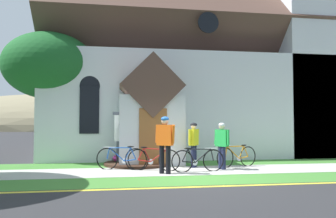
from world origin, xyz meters
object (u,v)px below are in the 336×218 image
(church_sign, at_px, (138,129))
(yard_deciduous_tree, at_px, (50,66))
(cyclist_in_red_jersey, at_px, (222,143))
(bicycle_white, at_px, (198,160))
(bicycle_silver, at_px, (237,156))
(cyclist_in_blue_jersey, at_px, (194,142))
(bicycle_red, at_px, (153,159))
(cyclist_in_orange_jersey, at_px, (165,140))
(bicycle_orange, at_px, (122,158))

(church_sign, bearing_deg, yard_deciduous_tree, 154.23)
(cyclist_in_red_jersey, bearing_deg, bicycle_white, -160.80)
(bicycle_silver, bearing_deg, cyclist_in_blue_jersey, 177.66)
(bicycle_red, xyz_separation_m, yard_deciduous_tree, (-4.07, 3.69, 3.63))
(church_sign, bearing_deg, bicycle_silver, -23.07)
(bicycle_red, bearing_deg, cyclist_in_orange_jersey, -68.93)
(cyclist_in_blue_jersey, bearing_deg, bicycle_red, -161.04)
(bicycle_silver, height_order, yard_deciduous_tree, yard_deciduous_tree)
(bicycle_white, xyz_separation_m, cyclist_in_blue_jersey, (0.09, 0.95, 0.54))
(cyclist_in_orange_jersey, bearing_deg, bicycle_red, 111.07)
(cyclist_in_orange_jersey, distance_m, cyclist_in_blue_jersey, 1.74)
(church_sign, distance_m, bicycle_orange, 1.96)
(bicycle_orange, bearing_deg, cyclist_in_blue_jersey, 4.06)
(church_sign, distance_m, bicycle_red, 2.19)
(bicycle_orange, bearing_deg, bicycle_white, -17.47)
(bicycle_red, relative_size, cyclist_in_red_jersey, 1.08)
(bicycle_white, xyz_separation_m, cyclist_in_red_jersey, (0.92, 0.32, 0.53))
(church_sign, relative_size, bicycle_silver, 1.18)
(bicycle_orange, bearing_deg, cyclist_in_red_jersey, -7.59)
(bicycle_silver, relative_size, cyclist_in_orange_jersey, 0.95)
(yard_deciduous_tree, bearing_deg, church_sign, -25.77)
(bicycle_red, height_order, bicycle_orange, bicycle_orange)
(cyclist_in_red_jersey, relative_size, cyclist_in_orange_jersey, 0.89)
(church_sign, distance_m, bicycle_white, 3.12)
(church_sign, height_order, bicycle_orange, church_sign)
(bicycle_red, bearing_deg, cyclist_in_red_jersey, -2.85)
(bicycle_white, relative_size, cyclist_in_orange_jersey, 1.00)
(cyclist_in_orange_jersey, bearing_deg, cyclist_in_red_jersey, 16.98)
(cyclist_in_red_jersey, distance_m, cyclist_in_orange_jersey, 2.13)
(yard_deciduous_tree, bearing_deg, bicycle_white, -37.01)
(bicycle_white, height_order, bicycle_red, bicycle_red)
(church_sign, relative_size, cyclist_in_blue_jersey, 1.26)
(bicycle_red, bearing_deg, church_sign, 102.00)
(bicycle_silver, height_order, cyclist_in_blue_jersey, cyclist_in_blue_jersey)
(cyclist_in_red_jersey, xyz_separation_m, yard_deciduous_tree, (-6.39, 3.81, 3.09))
(cyclist_in_red_jersey, bearing_deg, church_sign, 143.22)
(bicycle_red, relative_size, bicycle_orange, 1.01)
(bicycle_white, xyz_separation_m, bicycle_red, (-1.40, 0.43, -0.00))
(bicycle_white, relative_size, yard_deciduous_tree, 0.33)
(bicycle_silver, relative_size, bicycle_orange, 1.00)
(church_sign, xyz_separation_m, cyclist_in_blue_jersey, (1.89, -1.41, -0.42))
(cyclist_in_orange_jersey, xyz_separation_m, yard_deciduous_tree, (-4.36, 4.43, 2.95))
(bicycle_white, height_order, cyclist_in_orange_jersey, cyclist_in_orange_jersey)
(bicycle_white, xyz_separation_m, bicycle_silver, (1.66, 0.88, 0.00))
(cyclist_in_orange_jersey, bearing_deg, yard_deciduous_tree, 134.55)
(cyclist_in_red_jersey, bearing_deg, yard_deciduous_tree, 149.22)
(cyclist_in_red_jersey, relative_size, yard_deciduous_tree, 0.29)
(church_sign, height_order, cyclist_in_blue_jersey, church_sign)
(church_sign, height_order, cyclist_in_red_jersey, church_sign)
(bicycle_white, relative_size, bicycle_red, 1.05)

